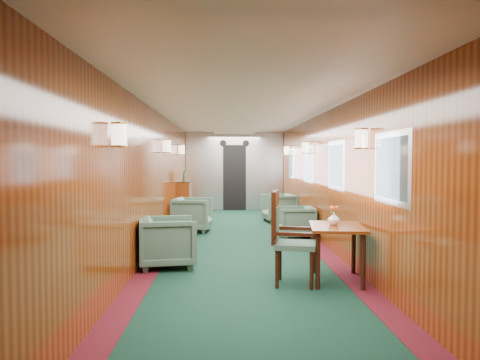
{
  "coord_description": "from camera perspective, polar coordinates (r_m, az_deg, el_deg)",
  "views": [
    {
      "loc": [
        -0.29,
        -8.45,
        1.54
      ],
      "look_at": [
        0.0,
        0.6,
        1.15
      ],
      "focal_mm": 35.0,
      "sensor_mm": 36.0,
      "label": 1
    }
  ],
  "objects": [
    {
      "name": "room",
      "position": [
        8.45,
        0.13,
        3.11
      ],
      "size": [
        12.0,
        12.1,
        2.4
      ],
      "color": "#0D3121",
      "rests_on": "ground"
    },
    {
      "name": "bulkhead",
      "position": [
        14.37,
        -0.68,
        1.04
      ],
      "size": [
        2.98,
        0.17,
        2.39
      ],
      "color": "#B9BBC0",
      "rests_on": "ground"
    },
    {
      "name": "windows_right",
      "position": [
        8.88,
        9.72,
        1.85
      ],
      "size": [
        0.02,
        8.6,
        0.8
      ],
      "color": "silver",
      "rests_on": "ground"
    },
    {
      "name": "wall_sconces",
      "position": [
        9.02,
        0.01,
        4.05
      ],
      "size": [
        2.97,
        7.97,
        0.25
      ],
      "color": "#FFE5C6",
      "rests_on": "ground"
    },
    {
      "name": "dining_table",
      "position": [
        6.07,
        11.75,
        -6.52
      ],
      "size": [
        0.78,
        1.02,
        0.71
      ],
      "rotation": [
        0.0,
        0.0,
        -0.13
      ],
      "color": "maroon",
      "rests_on": "ground"
    },
    {
      "name": "side_chair",
      "position": [
        5.82,
        5.64,
        -6.56
      ],
      "size": [
        0.6,
        0.62,
        1.16
      ],
      "rotation": [
        0.0,
        0.0,
        -0.2
      ],
      "color": "#1A3D32",
      "rests_on": "ground"
    },
    {
      "name": "credenza",
      "position": [
        12.13,
        -6.8,
        -2.43
      ],
      "size": [
        0.35,
        1.12,
        1.28
      ],
      "color": "maroon",
      "rests_on": "ground"
    },
    {
      "name": "flower_vase",
      "position": [
        6.09,
        11.37,
        -4.65
      ],
      "size": [
        0.18,
        0.18,
        0.16
      ],
      "primitive_type": "imported",
      "rotation": [
        0.0,
        0.0,
        -0.2
      ],
      "color": "white",
      "rests_on": "dining_table"
    },
    {
      "name": "armchair_left_near",
      "position": [
        6.85,
        -8.8,
        -7.45
      ],
      "size": [
        0.92,
        0.9,
        0.73
      ],
      "primitive_type": "imported",
      "rotation": [
        0.0,
        0.0,
        1.74
      ],
      "color": "#1A3D32",
      "rests_on": "ground"
    },
    {
      "name": "armchair_left_far",
      "position": [
        10.12,
        -5.81,
        -4.2
      ],
      "size": [
        0.88,
        0.86,
        0.73
      ],
      "primitive_type": "imported",
      "rotation": [
        0.0,
        0.0,
        1.47
      ],
      "color": "#1A3D32",
      "rests_on": "ground"
    },
    {
      "name": "armchair_right_near",
      "position": [
        9.26,
        6.86,
        -5.14
      ],
      "size": [
        0.7,
        0.68,
        0.63
      ],
      "primitive_type": "imported",
      "rotation": [
        0.0,
        0.0,
        -1.57
      ],
      "color": "#1A3D32",
      "rests_on": "ground"
    },
    {
      "name": "armchair_right_far",
      "position": [
        11.7,
        4.76,
        -3.39
      ],
      "size": [
        0.89,
        0.88,
        0.7
      ],
      "primitive_type": "imported",
      "rotation": [
        0.0,
        0.0,
        -1.38
      ],
      "color": "#1A3D32",
      "rests_on": "ground"
    }
  ]
}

